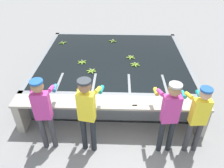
{
  "coord_description": "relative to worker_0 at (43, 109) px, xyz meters",
  "views": [
    {
      "loc": [
        0.16,
        -3.42,
        3.8
      ],
      "look_at": [
        0.0,
        1.26,
        0.57
      ],
      "focal_mm": 35.0,
      "sensor_mm": 36.0,
      "label": 1
    }
  ],
  "objects": [
    {
      "name": "banana_bunch_floating_1",
      "position": [
        -0.43,
        3.52,
        -0.2
      ],
      "size": [
        0.26,
        0.26,
        0.08
      ],
      "color": "#75A333",
      "rests_on": "wash_tank"
    },
    {
      "name": "knife_0",
      "position": [
        1.86,
        0.41,
        -0.21
      ],
      "size": [
        0.35,
        0.05,
        0.02
      ],
      "color": "silver",
      "rests_on": "work_ledge"
    },
    {
      "name": "banana_bunch_floating_2",
      "position": [
        1.89,
        2.14,
        -0.21
      ],
      "size": [
        0.28,
        0.28,
        0.08
      ],
      "color": "#7FAD33",
      "rests_on": "wash_tank"
    },
    {
      "name": "banana_bunch_floating_4",
      "position": [
        0.41,
        2.23,
        -0.21
      ],
      "size": [
        0.27,
        0.28,
        0.08
      ],
      "color": "#7FAD33",
      "rests_on": "wash_tank"
    },
    {
      "name": "ground_plane",
      "position": [
        1.27,
        0.29,
        -1.04
      ],
      "size": [
        80.0,
        80.0,
        0.0
      ],
      "primitive_type": "plane",
      "color": "gray",
      "rests_on": "ground"
    },
    {
      "name": "banana_bunch_floating_5",
      "position": [
        1.22,
        3.71,
        -0.2
      ],
      "size": [
        0.28,
        0.28,
        0.08
      ],
      "color": "#75A333",
      "rests_on": "wash_tank"
    },
    {
      "name": "work_ledge",
      "position": [
        1.27,
        0.52,
        -0.46
      ],
      "size": [
        4.28,
        0.45,
        0.82
      ],
      "color": "#A8A393",
      "rests_on": "ground"
    },
    {
      "name": "banana_bunch_floating_3",
      "position": [
        0.72,
        1.76,
        -0.21
      ],
      "size": [
        0.28,
        0.27,
        0.08
      ],
      "color": "#7FAD33",
      "rests_on": "wash_tank"
    },
    {
      "name": "worker_3",
      "position": [
        2.97,
        0.01,
        -0.07
      ],
      "size": [
        0.44,
        0.73,
        1.6
      ],
      "color": "#38383D",
      "rests_on": "ground"
    },
    {
      "name": "worker_0",
      "position": [
        0.0,
        0.0,
        0.0
      ],
      "size": [
        0.44,
        0.73,
        1.7
      ],
      "color": "#38383D",
      "rests_on": "ground"
    },
    {
      "name": "knife_1",
      "position": [
        2.62,
        0.62,
        -0.21
      ],
      "size": [
        0.17,
        0.33,
        0.02
      ],
      "color": "silver",
      "rests_on": "work_ledge"
    },
    {
      "name": "worker_1",
      "position": [
        0.86,
        -0.04,
        0.04
      ],
      "size": [
        0.48,
        0.75,
        1.76
      ],
      "color": "#1E2328",
      "rests_on": "ground"
    },
    {
      "name": "banana_bunch_floating_0",
      "position": [
        1.78,
        2.56,
        -0.21
      ],
      "size": [
        0.27,
        0.28,
        0.08
      ],
      "color": "#8CB738",
      "rests_on": "wash_tank"
    },
    {
      "name": "wash_tank",
      "position": [
        1.27,
        2.57,
        -0.64
      ],
      "size": [
        4.28,
        3.68,
        0.82
      ],
      "color": "gray",
      "rests_on": "ground"
    },
    {
      "name": "worker_2",
      "position": [
        2.42,
        -0.01,
        -0.01
      ],
      "size": [
        0.46,
        0.74,
        1.69
      ],
      "color": "#1E2328",
      "rests_on": "ground"
    }
  ]
}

